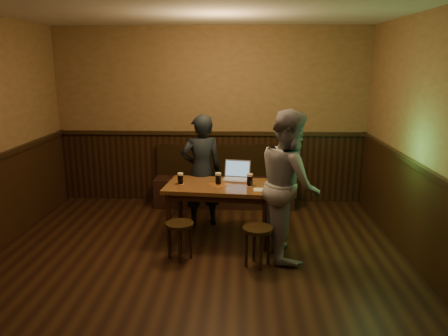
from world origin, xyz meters
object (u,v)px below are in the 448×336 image
stool_left (180,230)px  person_grey (289,184)px  pint_right (250,180)px  pub_table (220,192)px  stool_right (258,235)px  laptop (237,175)px  person_suit (202,171)px  pint_left (180,179)px  pint_mid (218,179)px  bench (224,186)px

stool_left → person_grey: 1.38m
pint_right → stool_left: bearing=-143.8°
pub_table → stool_left: size_ratio=3.22×
stool_right → pub_table: bearing=120.7°
pint_right → laptop: 0.35m
pint_right → person_suit: bearing=141.6°
pint_right → laptop: (-0.17, 0.30, -0.01)m
pint_left → pint_mid: (0.48, 0.01, 0.00)m
stool_left → pint_mid: size_ratio=2.89×
pint_left → person_grey: bearing=-19.1°
pint_left → pint_mid: pint_mid is taller
pub_table → laptop: size_ratio=3.65×
person_suit → bench: bearing=-122.8°
bench → pub_table: bench is taller
pub_table → pint_mid: pint_mid is taller
stool_left → pint_left: bearing=96.3°
stool_left → pint_right: 1.11m
stool_left → laptop: (0.64, 0.90, 0.44)m
stool_right → pint_mid: pint_mid is taller
stool_left → pint_right: (0.81, 0.60, 0.45)m
stool_left → person_suit: 1.21m
pint_mid → pint_right: bearing=-6.6°
pint_mid → laptop: size_ratio=0.39×
pub_table → pint_left: pint_left is taller
pint_mid → laptop: bearing=48.3°
stool_right → pint_mid: 1.03m
laptop → person_suit: bearing=166.2°
bench → pint_left: (-0.50, -1.39, 0.49)m
bench → pint_mid: bench is taller
pint_left → laptop: laptop is taller
bench → laptop: size_ratio=5.62×
pint_right → person_suit: person_suit is taller
bench → pub_table: (-0.00, -1.39, 0.32)m
stool_right → laptop: (-0.25, 1.05, 0.42)m
pint_right → pint_mid: bearing=173.4°
bench → stool_right: bench is taller
stool_left → stool_right: bearing=-9.5°
pint_mid → pub_table: bearing=-22.8°
stool_left → laptop: laptop is taller
person_suit → person_grey: size_ratio=0.90×
pub_table → person_grey: (0.83, -0.46, 0.24)m
stool_left → pint_mid: 0.89m
pub_table → person_suit: bearing=125.3°
pub_table → laptop: bearing=56.9°
pub_table → pint_right: bearing=-0.3°
pub_table → pint_mid: (-0.02, 0.01, 0.17)m
stool_left → pint_mid: pint_mid is taller
bench → person_grey: size_ratio=1.26×
pint_mid → pint_right: pint_right is taller
pint_right → person_grey: bearing=-43.3°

